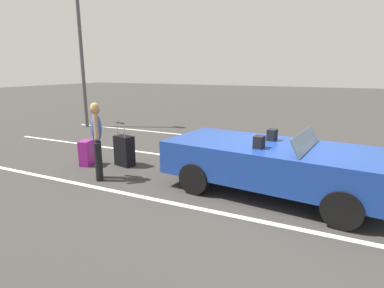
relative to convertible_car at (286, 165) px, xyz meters
The scene contains 9 objects.
ground_plane 0.62m from the convertible_car, behind, with size 80.00×80.00×0.00m, color #383533.
lot_line_near 1.39m from the convertible_car, 99.47° to the right, with size 18.00×0.12×0.01m, color silver.
lot_line_mid 1.58m from the convertible_car, 98.12° to the left, with size 18.00×0.12×0.01m, color silver.
lot_line_far 4.20m from the convertible_car, 92.86° to the left, with size 18.00×0.12×0.01m, color silver.
convertible_car is the anchor object (origin of this frame).
suitcase_large_black 3.88m from the convertible_car, behind, with size 0.53×0.39×1.09m.
suitcase_medium_bright 4.74m from the convertible_car, behind, with size 0.34×0.45×0.62m.
traveler_person 3.86m from the convertible_car, 167.69° to the right, with size 0.47×0.51×1.65m.
parking_lamp_post 9.91m from the convertible_car, 155.66° to the left, with size 0.50×0.24×6.03m.
Camera 1 is at (1.01, -5.72, 2.30)m, focal length 29.10 mm.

